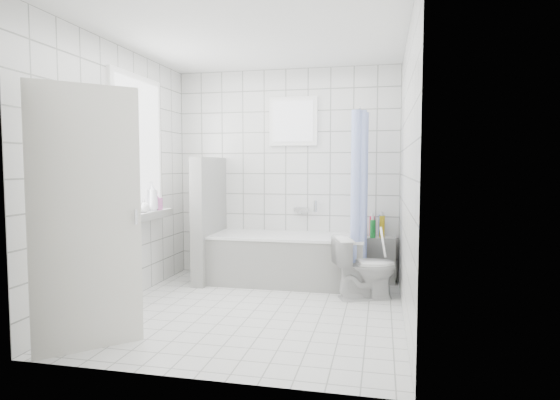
# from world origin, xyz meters

# --- Properties ---
(ground) EXTENTS (3.00, 3.00, 0.00)m
(ground) POSITION_xyz_m (0.00, 0.00, 0.00)
(ground) COLOR white
(ground) RESTS_ON ground
(ceiling) EXTENTS (3.00, 3.00, 0.00)m
(ceiling) POSITION_xyz_m (0.00, 0.00, 2.60)
(ceiling) COLOR white
(ceiling) RESTS_ON ground
(wall_back) EXTENTS (2.80, 0.02, 2.60)m
(wall_back) POSITION_xyz_m (0.00, 1.50, 1.30)
(wall_back) COLOR white
(wall_back) RESTS_ON ground
(wall_front) EXTENTS (2.80, 0.02, 2.60)m
(wall_front) POSITION_xyz_m (0.00, -1.50, 1.30)
(wall_front) COLOR white
(wall_front) RESTS_ON ground
(wall_left) EXTENTS (0.02, 3.00, 2.60)m
(wall_left) POSITION_xyz_m (-1.40, 0.00, 1.30)
(wall_left) COLOR white
(wall_left) RESTS_ON ground
(wall_right) EXTENTS (0.02, 3.00, 2.60)m
(wall_right) POSITION_xyz_m (1.40, 0.00, 1.30)
(wall_right) COLOR white
(wall_right) RESTS_ON ground
(window_left) EXTENTS (0.01, 0.90, 1.40)m
(window_left) POSITION_xyz_m (-1.35, 0.30, 1.60)
(window_left) COLOR white
(window_left) RESTS_ON wall_left
(window_back) EXTENTS (0.50, 0.01, 0.50)m
(window_back) POSITION_xyz_m (0.10, 1.46, 1.95)
(window_back) COLOR white
(window_back) RESTS_ON wall_back
(window_sill) EXTENTS (0.18, 1.02, 0.08)m
(window_sill) POSITION_xyz_m (-1.31, 0.30, 0.86)
(window_sill) COLOR white
(window_sill) RESTS_ON wall_left
(door) EXTENTS (0.59, 0.59, 2.00)m
(door) POSITION_xyz_m (-0.97, -1.20, 1.00)
(door) COLOR silver
(door) RESTS_ON ground
(bathtub) EXTENTS (1.81, 0.77, 0.58)m
(bathtub) POSITION_xyz_m (0.10, 1.13, 0.29)
(bathtub) COLOR white
(bathtub) RESTS_ON ground
(partition_wall) EXTENTS (0.15, 0.85, 1.50)m
(partition_wall) POSITION_xyz_m (-0.87, 1.07, 0.75)
(partition_wall) COLOR white
(partition_wall) RESTS_ON ground
(tiled_ledge) EXTENTS (0.40, 0.24, 0.55)m
(tiled_ledge) POSITION_xyz_m (1.16, 1.38, 0.28)
(tiled_ledge) COLOR white
(tiled_ledge) RESTS_ON ground
(toilet) EXTENTS (0.74, 0.58, 0.67)m
(toilet) POSITION_xyz_m (1.03, 0.65, 0.33)
(toilet) COLOR white
(toilet) RESTS_ON ground
(curtain_rod) EXTENTS (0.02, 0.80, 0.02)m
(curtain_rod) POSITION_xyz_m (0.95, 1.10, 2.00)
(curtain_rod) COLOR silver
(curtain_rod) RESTS_ON wall_back
(shower_curtain) EXTENTS (0.14, 0.48, 1.78)m
(shower_curtain) POSITION_xyz_m (0.95, 0.97, 1.10)
(shower_curtain) COLOR #4E69E5
(shower_curtain) RESTS_ON curtain_rod
(tub_faucet) EXTENTS (0.18, 0.06, 0.06)m
(tub_faucet) POSITION_xyz_m (0.20, 1.46, 0.85)
(tub_faucet) COLOR silver
(tub_faucet) RESTS_ON wall_back
(sill_bottles) EXTENTS (0.13, 0.42, 0.33)m
(sill_bottles) POSITION_xyz_m (-1.30, 0.44, 1.03)
(sill_bottles) COLOR silver
(sill_bottles) RESTS_ON window_sill
(ledge_bottles) EXTENTS (0.18, 0.19, 0.26)m
(ledge_bottles) POSITION_xyz_m (1.14, 1.36, 0.67)
(ledge_bottles) COLOR #BE1638
(ledge_bottles) RESTS_ON tiled_ledge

